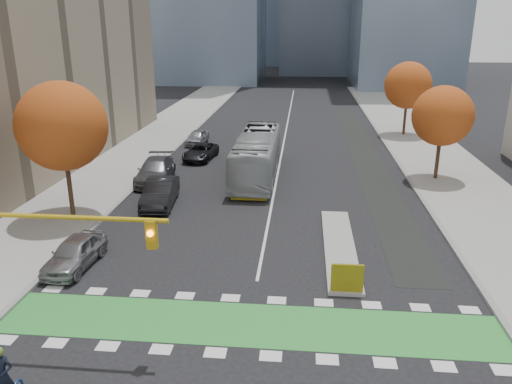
% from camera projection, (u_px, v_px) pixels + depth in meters
% --- Properties ---
extents(ground, '(300.00, 300.00, 0.00)m').
position_uv_depth(ground, '(244.00, 348.00, 18.22)').
color(ground, black).
rests_on(ground, ground).
extents(sidewalk_west, '(7.00, 120.00, 0.15)m').
position_uv_depth(sidewalk_west, '(101.00, 177.00, 38.29)').
color(sidewalk_west, gray).
rests_on(sidewalk_west, ground).
extents(sidewalk_east, '(7.00, 120.00, 0.15)m').
position_uv_depth(sidewalk_east, '(463.00, 188.00, 35.84)').
color(sidewalk_east, gray).
rests_on(sidewalk_east, ground).
extents(curb_west, '(0.30, 120.00, 0.16)m').
position_uv_depth(curb_west, '(145.00, 178.00, 37.97)').
color(curb_west, gray).
rests_on(curb_west, ground).
extents(curb_east, '(0.30, 120.00, 0.16)m').
position_uv_depth(curb_east, '(413.00, 186.00, 36.16)').
color(curb_east, gray).
rests_on(curb_east, ground).
extents(bike_crossing, '(20.00, 3.00, 0.01)m').
position_uv_depth(bike_crossing, '(249.00, 324.00, 19.64)').
color(bike_crossing, green).
rests_on(bike_crossing, ground).
extents(centre_line, '(0.15, 70.00, 0.01)m').
position_uv_depth(centre_line, '(286.00, 129.00, 55.95)').
color(centre_line, silver).
rests_on(centre_line, ground).
extents(bike_lane_paint, '(2.50, 50.00, 0.01)m').
position_uv_depth(bike_lane_paint, '(364.00, 153.00, 45.84)').
color(bike_lane_paint, black).
rests_on(bike_lane_paint, ground).
extents(median_island, '(1.60, 10.00, 0.16)m').
position_uv_depth(median_island, '(339.00, 246.00, 26.33)').
color(median_island, gray).
rests_on(median_island, ground).
extents(hazard_board, '(1.40, 0.12, 1.30)m').
position_uv_depth(hazard_board, '(347.00, 278.00, 21.57)').
color(hazard_board, yellow).
rests_on(hazard_board, median_island).
extents(tree_west, '(5.20, 5.20, 8.22)m').
position_uv_depth(tree_west, '(62.00, 126.00, 28.84)').
color(tree_west, '#332114').
rests_on(tree_west, ground).
extents(tree_east_near, '(4.40, 4.40, 7.08)m').
position_uv_depth(tree_east_near, '(443.00, 116.00, 36.33)').
color(tree_east_near, '#332114').
rests_on(tree_east_near, ground).
extents(tree_east_far, '(4.80, 4.80, 7.65)m').
position_uv_depth(tree_east_far, '(408.00, 85.00, 51.26)').
color(tree_east_far, '#332114').
rests_on(tree_east_far, ground).
extents(traffic_signal_west, '(8.53, 0.56, 5.20)m').
position_uv_depth(traffic_signal_west, '(13.00, 244.00, 17.17)').
color(traffic_signal_west, '#BF9914').
rests_on(traffic_signal_west, ground).
extents(bus, '(2.92, 12.34, 3.43)m').
position_uv_depth(bus, '(257.00, 155.00, 38.15)').
color(bus, '#9FA5A7').
rests_on(bus, ground).
extents(parked_car_a, '(1.97, 4.42, 1.48)m').
position_uv_depth(parked_car_a, '(75.00, 253.00, 24.08)').
color(parked_car_a, gray).
rests_on(parked_car_a, ground).
extents(parked_car_b, '(2.30, 5.34, 1.71)m').
position_uv_depth(parked_car_b, '(160.00, 193.00, 32.32)').
color(parked_car_b, black).
rests_on(parked_car_b, ground).
extents(parked_car_c, '(2.91, 6.05, 1.70)m').
position_uv_depth(parked_car_c, '(155.00, 171.00, 37.20)').
color(parked_car_c, '#535258').
rests_on(parked_car_c, ground).
extents(parked_car_d, '(2.72, 5.01, 1.33)m').
position_uv_depth(parked_car_d, '(200.00, 152.00, 43.43)').
color(parked_car_d, black).
rests_on(parked_car_d, ground).
extents(parked_car_e, '(1.99, 4.18, 1.38)m').
position_uv_depth(parked_car_e, '(197.00, 137.00, 48.95)').
color(parked_car_e, '#A0A1A6').
rests_on(parked_car_e, ground).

